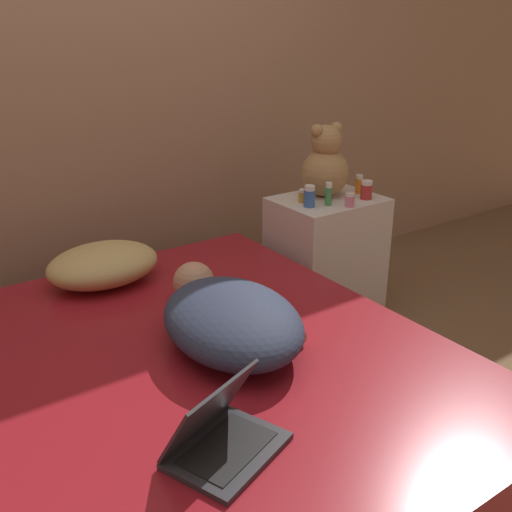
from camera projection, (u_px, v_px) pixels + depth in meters
name	position (u px, v px, depth m)	size (l,w,h in m)	color
ground_plane	(207.00, 457.00, 2.07)	(12.00, 12.00, 0.00)	brown
wall_back	(51.00, 46.00, 2.49)	(8.00, 0.06, 2.60)	tan
bed	(205.00, 408.00, 1.99)	(1.48, 1.84, 0.41)	#4C331E
nightstand	(326.00, 257.00, 2.97)	(0.50, 0.39, 0.61)	silver
pillow	(103.00, 265.00, 2.40)	(0.45, 0.34, 0.16)	tan
person_lying	(230.00, 317.00, 1.96)	(0.51, 0.76, 0.19)	#2D3851
laptop	(221.00, 435.00, 1.48)	(0.34, 0.30, 0.20)	#333338
teddy_bear	(325.00, 165.00, 2.84)	(0.23, 0.23, 0.35)	tan
bottle_pink	(350.00, 200.00, 2.72)	(0.04, 0.04, 0.07)	pink
bottle_blue	(309.00, 196.00, 2.72)	(0.05, 0.05, 0.10)	#3866B2
bottle_red	(366.00, 190.00, 2.83)	(0.06, 0.06, 0.09)	#B72D2D
bottle_green	(329.00, 194.00, 2.74)	(0.03, 0.03, 0.11)	#3D8E4C
bottle_orange	(359.00, 184.00, 2.92)	(0.04, 0.04, 0.09)	orange
bottle_amber	(302.00, 196.00, 2.79)	(0.04, 0.04, 0.06)	gold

